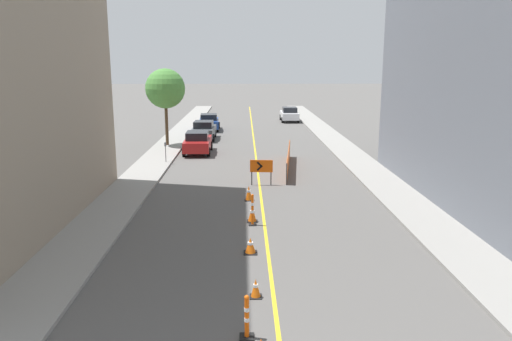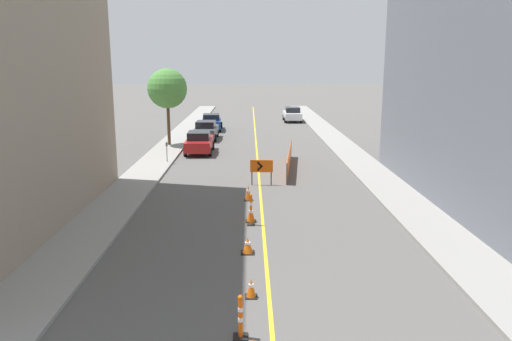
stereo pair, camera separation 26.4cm
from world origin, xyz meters
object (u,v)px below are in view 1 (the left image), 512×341
object	(u,v)px
parked_car_curb_mid	(204,130)
arrow_barricade_primary	(261,167)
traffic_cone_farthest	(249,193)
parked_car_opposite_side	(289,114)
delineator_post_front	(247,320)
traffic_cone_fifth	(252,214)
traffic_cone_fourth	(250,246)
street_tree_left_near	(165,89)
parked_car_curb_far	(209,122)
delineator_post_rear	(252,212)
traffic_cone_third	(256,288)
parked_car_curb_near	(198,142)
parking_meter_near_curb	(165,148)

from	to	relation	value
parked_car_curb_mid	arrow_barricade_primary	bearing A→B (deg)	-73.57
traffic_cone_farthest	parked_car_opposite_side	distance (m)	32.61
delineator_post_front	parked_car_curb_mid	distance (m)	31.52
traffic_cone_fifth	traffic_cone_fourth	bearing A→B (deg)	-91.97
street_tree_left_near	traffic_cone_fourth	bearing A→B (deg)	-74.53
traffic_cone_fifth	street_tree_left_near	world-z (taller)	street_tree_left_near
parked_car_curb_far	parked_car_opposite_side	bearing A→B (deg)	37.20
traffic_cone_fourth	parked_car_curb_mid	bearing A→B (deg)	97.95
delineator_post_rear	parked_car_curb_mid	world-z (taller)	parked_car_curb_mid
parked_car_curb_far	traffic_cone_fourth	bearing A→B (deg)	-86.90
traffic_cone_fifth	street_tree_left_near	size ratio (longest dim) A/B	0.11
traffic_cone_fourth	street_tree_left_near	xyz separation A→B (m)	(-6.20, 22.39, 4.19)
parked_car_opposite_side	delineator_post_front	bearing A→B (deg)	-96.12
street_tree_left_near	parked_car_opposite_side	bearing A→B (deg)	56.38
delineator_post_front	parked_car_opposite_side	xyz separation A→B (m)	(4.98, 44.37, 0.33)
delineator_post_front	parked_car_opposite_side	distance (m)	44.65
traffic_cone_third	parked_car_curb_near	bearing A→B (deg)	99.15
parking_meter_near_curb	traffic_cone_fourth	bearing A→B (deg)	-71.31
delineator_post_rear	parked_car_curb_mid	bearing A→B (deg)	99.30
traffic_cone_third	delineator_post_front	xyz separation A→B (m)	(-0.26, -2.10, 0.20)
delineator_post_front	traffic_cone_fourth	bearing A→B (deg)	88.37
traffic_cone_farthest	traffic_cone_fifth	bearing A→B (deg)	-88.06
delineator_post_rear	parked_car_curb_near	bearing A→B (deg)	102.66
traffic_cone_farthest	parking_meter_near_curb	size ratio (longest dim) A/B	0.56
arrow_barricade_primary	parked_car_curb_near	distance (m)	10.53
parked_car_curb_far	street_tree_left_near	distance (m)	10.41
traffic_cone_fifth	parked_car_opposite_side	distance (m)	35.80
arrow_barricade_primary	street_tree_left_near	bearing A→B (deg)	123.31
traffic_cone_fourth	parked_car_opposite_side	bearing A→B (deg)	82.94
traffic_cone_third	traffic_cone_farthest	size ratio (longest dim) A/B	0.75
traffic_cone_third	traffic_cone_fifth	xyz separation A→B (m)	(0.01, 6.78, 0.06)
delineator_post_front	parking_meter_near_curb	size ratio (longest dim) A/B	0.85
traffic_cone_third	parking_meter_near_curb	bearing A→B (deg)	105.90
delineator_post_rear	street_tree_left_near	bearing A→B (deg)	108.09
traffic_cone_third	street_tree_left_near	world-z (taller)	street_tree_left_near
delineator_post_rear	parked_car_curb_far	distance (m)	28.98
traffic_cone_farthest	delineator_post_rear	world-z (taller)	delineator_post_rear
traffic_cone_fifth	parking_meter_near_curb	distance (m)	13.28
traffic_cone_third	street_tree_left_near	distance (m)	26.79
traffic_cone_third	delineator_post_front	world-z (taller)	delineator_post_front
traffic_cone_fourth	traffic_cone_farthest	bearing A→B (deg)	89.91
traffic_cone_fifth	parked_car_curb_mid	world-z (taller)	parked_car_curb_mid
parked_car_opposite_side	traffic_cone_fifth	bearing A→B (deg)	-97.27
traffic_cone_fifth	arrow_barricade_primary	bearing A→B (deg)	84.62
arrow_barricade_primary	parked_car_opposite_side	xyz separation A→B (m)	(4.11, 29.23, -0.18)
parked_car_curb_mid	parking_meter_near_curb	size ratio (longest dim) A/B	3.34
delineator_post_front	delineator_post_rear	xyz separation A→B (m)	(0.28, 8.44, 0.10)
delineator_post_rear	traffic_cone_fifth	bearing A→B (deg)	90.41
parked_car_curb_mid	parked_car_opposite_side	xyz separation A→B (m)	(8.45, 13.04, 0.00)
delineator_post_front	street_tree_left_near	distance (m)	28.72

